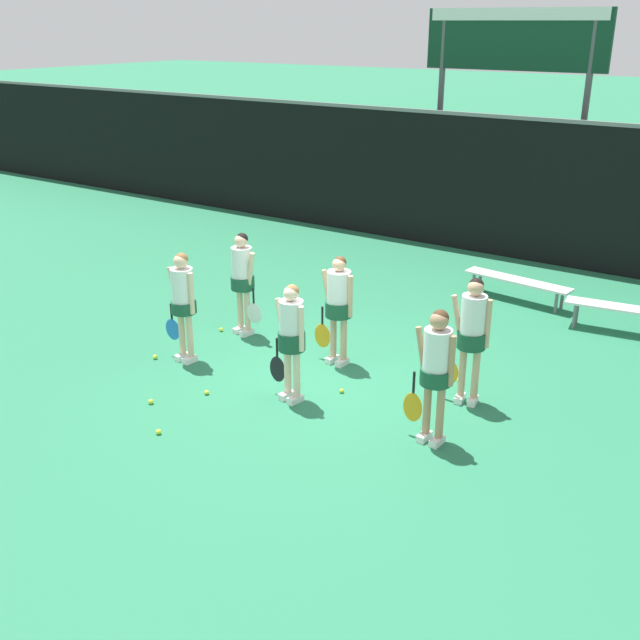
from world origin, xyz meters
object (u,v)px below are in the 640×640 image
player_2 (436,365)px  tennis_ball_3 (418,408)px  player_5 (472,330)px  tennis_ball_1 (295,315)px  tennis_ball_0 (155,357)px  scoreboard (513,61)px  tennis_ball_4 (159,432)px  player_4 (338,301)px  player_3 (243,275)px  tennis_ball_8 (151,402)px  player_0 (183,297)px  tennis_ball_6 (459,380)px  bench_courtside (630,311)px  tennis_ball_5 (207,392)px  player_1 (291,334)px  tennis_ball_2 (221,330)px  tennis_ball_7 (342,391)px  bench_far (517,282)px

player_2 → tennis_ball_3: bearing=133.2°
player_5 → tennis_ball_1: 4.19m
player_5 → tennis_ball_0: (-4.63, -1.41, -1.04)m
scoreboard → player_2: size_ratio=2.93×
scoreboard → tennis_ball_4: scoreboard is taller
player_4 → tennis_ball_3: player_4 is taller
player_3 → tennis_ball_8: size_ratio=24.41×
player_5 → tennis_ball_4: size_ratio=25.43×
player_0 → player_2: (4.24, -0.07, 0.02)m
tennis_ball_1 → tennis_ball_4: tennis_ball_4 is taller
tennis_ball_3 → tennis_ball_6: size_ratio=0.99×
bench_courtside → tennis_ball_8: 7.96m
tennis_ball_3 → tennis_ball_5: 2.98m
player_1 → tennis_ball_1: 3.29m
player_5 → tennis_ball_5: (-3.14, -1.86, -1.04)m
player_0 → player_2: size_ratio=0.98×
player_4 → player_5: (2.17, -0.07, 0.05)m
tennis_ball_2 → tennis_ball_4: (1.59, -3.06, 0.00)m
scoreboard → bench_courtside: (3.95, -4.17, -3.70)m
scoreboard → tennis_ball_1: size_ratio=78.39×
tennis_ball_5 → tennis_ball_7: 1.92m
player_1 → tennis_ball_5: size_ratio=25.05×
player_5 → tennis_ball_6: (-0.33, 0.51, -1.04)m
tennis_ball_1 → tennis_ball_5: tennis_ball_5 is taller
tennis_ball_6 → tennis_ball_1: bearing=167.8°
tennis_ball_2 → tennis_ball_5: size_ratio=0.95×
tennis_ball_6 → player_5: bearing=-57.1°
scoreboard → tennis_ball_1: scoreboard is taller
bench_courtside → player_2: 5.19m
bench_far → player_1: player_1 is taller
player_3 → scoreboard: bearing=90.8°
tennis_ball_0 → tennis_ball_3: size_ratio=1.06×
tennis_ball_0 → tennis_ball_7: size_ratio=1.11×
player_4 → tennis_ball_5: player_4 is taller
player_3 → tennis_ball_0: (-0.51, -1.59, -1.01)m
player_1 → player_2: bearing=13.5°
scoreboard → bench_courtside: bearing=-46.5°
player_0 → tennis_ball_7: player_0 is taller
bench_far → player_0: (-3.31, -5.44, 0.67)m
tennis_ball_1 → player_3: bearing=-103.7°
scoreboard → tennis_ball_6: bearing=-72.5°
player_1 → player_5: 2.43m
player_4 → tennis_ball_5: 2.38m
bench_courtside → tennis_ball_3: (-1.72, -4.37, -0.37)m
tennis_ball_5 → scoreboard: bearing=87.3°
bench_far → player_5: bearing=-71.8°
player_2 → tennis_ball_3: (-0.51, 0.63, -1.03)m
player_0 → tennis_ball_2: 1.59m
player_2 → player_4: (-2.23, 1.30, -0.04)m
player_3 → tennis_ball_2: bearing=-146.9°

